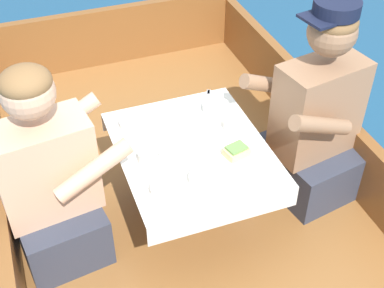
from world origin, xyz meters
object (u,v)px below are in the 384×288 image
Objects in this scene: coffee_cup_port at (148,157)px; coffee_cup_starboard at (232,125)px; person_port at (50,184)px; sandwich at (236,151)px; person_starboard at (315,121)px.

coffee_cup_starboard is at bearing 11.36° from coffee_cup_port.
person_port is 0.43m from coffee_cup_port.
sandwich is at bearing -108.36° from coffee_cup_starboard.
person_starboard is 10.05× the size of coffee_cup_starboard.
sandwich is 1.07× the size of coffee_cup_port.
coffee_cup_port is 1.05× the size of coffee_cup_starboard.
person_starboard is at bearing 15.11° from sandwich.
coffee_cup_port is (-0.37, 0.10, -0.00)m from sandwich.
person_port is at bearing -179.24° from coffee_cup_starboard.
person_starboard reaches higher than person_port.
person_starboard is 0.41m from coffee_cup_starboard.
person_port reaches higher than coffee_cup_port.
person_starboard reaches higher than coffee_cup_port.
person_starboard is (1.24, -0.04, 0.04)m from person_port.
sandwich is at bearing -20.27° from person_port.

